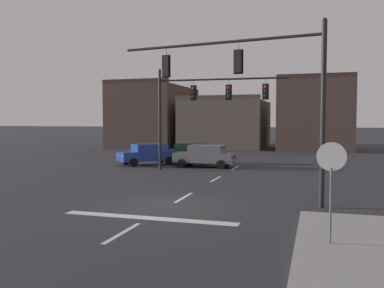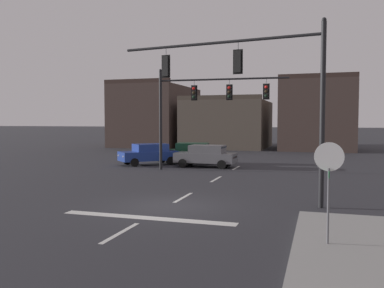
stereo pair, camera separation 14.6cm
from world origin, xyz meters
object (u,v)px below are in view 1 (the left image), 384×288
at_px(signal_mast_far_side, 200,101).
at_px(car_lot_nearside, 205,155).
at_px(car_lot_middle, 190,152).
at_px(car_lot_farside, 148,154).
at_px(stop_sign, 331,168).
at_px(signal_mast_near_side, 258,81).

xyz_separation_m(signal_mast_far_side, car_lot_nearside, (-0.23, 2.30, -3.85)).
relative_size(car_lot_middle, car_lot_farside, 1.05).
distance_m(stop_sign, car_lot_farside, 22.01).
relative_size(stop_sign, car_lot_farside, 0.64).
xyz_separation_m(signal_mast_far_side, car_lot_middle, (-2.15, 4.78, -3.85)).
xyz_separation_m(signal_mast_near_side, car_lot_middle, (-7.35, 14.36, -4.14)).
relative_size(signal_mast_near_side, car_lot_nearside, 1.99).
bearing_deg(signal_mast_far_side, stop_sign, -62.62).
bearing_deg(signal_mast_near_side, car_lot_nearside, 114.58).
bearing_deg(signal_mast_near_side, car_lot_middle, 117.11).
xyz_separation_m(signal_mast_far_side, car_lot_farside, (-4.85, 2.58, -3.85)).
bearing_deg(car_lot_middle, signal_mast_near_side, -62.89).
bearing_deg(car_lot_middle, stop_sign, -63.35).
height_order(stop_sign, car_lot_nearside, stop_sign).
height_order(signal_mast_far_side, stop_sign, signal_mast_far_side).
bearing_deg(signal_mast_far_side, car_lot_farside, 151.98).
distance_m(car_lot_middle, car_lot_farside, 3.48).
xyz_separation_m(stop_sign, car_lot_middle, (-10.08, 20.08, -1.29)).
bearing_deg(stop_sign, car_lot_farside, 125.54).
xyz_separation_m(car_lot_nearside, car_lot_middle, (-1.92, 2.48, 0.00)).
relative_size(stop_sign, car_lot_middle, 0.61).
distance_m(signal_mast_far_side, stop_sign, 17.42).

